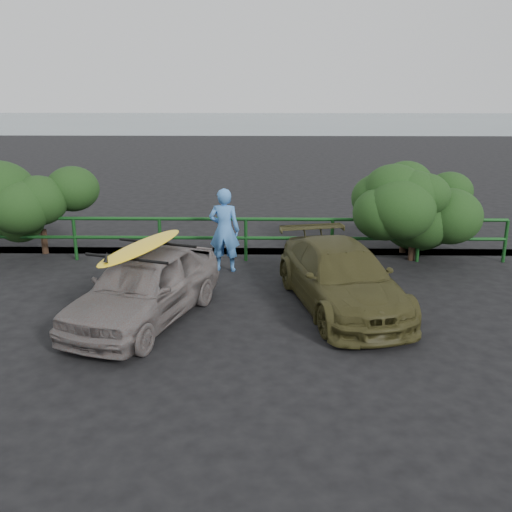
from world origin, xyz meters
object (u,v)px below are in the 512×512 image
Objects in this scene: guardrail at (203,239)px; man at (224,230)px; sedan at (144,287)px; olive_vehicle at (341,277)px; surfboard at (142,247)px.

guardrail is 1.01m from man.
sedan is 0.92× the size of olive_vehicle.
surfboard reaches higher than olive_vehicle.
surfboard is (-3.47, -0.70, 0.76)m from olive_vehicle.
guardrail is at bearing 99.06° from surfboard.
surfboard reaches higher than sedan.
man reaches higher than surfboard.
man is at bearing -52.73° from guardrail.
sedan reaches higher than olive_vehicle.
olive_vehicle reaches higher than guardrail.
sedan is at bearing 0.00° from surfboard.
man is (0.56, -0.74, 0.40)m from guardrail.
sedan is 1.99× the size of man.
guardrail is 4.06m from olive_vehicle.
surfboard is at bearing 0.00° from sedan.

